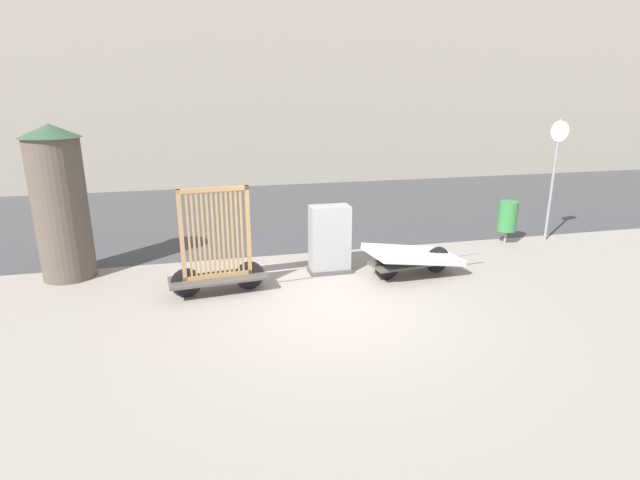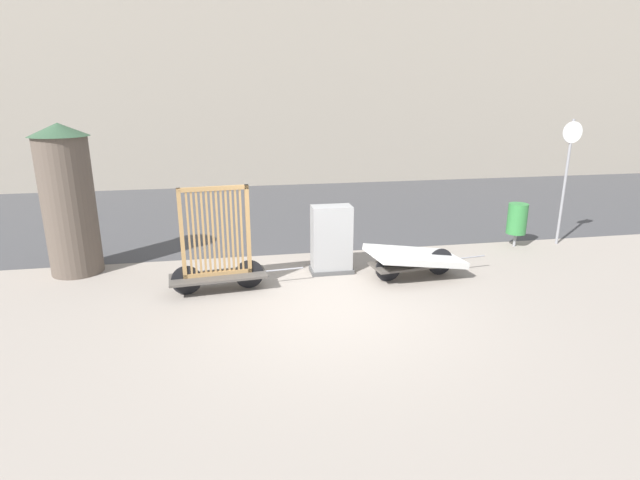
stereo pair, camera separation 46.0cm
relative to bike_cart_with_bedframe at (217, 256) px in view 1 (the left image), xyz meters
The scene contains 9 objects.
ground_plane 2.26m from the bike_cart_with_bedframe, 32.95° to the right, with size 60.00×60.00×0.00m, color gray.
road_strip 6.28m from the bike_cart_with_bedframe, 73.13° to the left, with size 56.00×8.27×0.01m.
building_facade 13.41m from the bike_cart_with_bedframe, 81.49° to the left, with size 48.00×4.00×12.29m.
bike_cart_with_bedframe is the anchor object (origin of this frame).
bike_cart_with_mattress 3.64m from the bike_cart_with_bedframe, ahead, with size 2.46×1.19×0.62m.
utility_cabinet 2.23m from the bike_cart_with_bedframe, 15.51° to the left, with size 0.82×0.46×1.32m.
trash_bin 6.75m from the bike_cart_with_bedframe, 12.71° to the left, with size 0.43×0.43×0.99m.
sign_post 7.87m from the bike_cart_with_bedframe, 10.94° to the left, with size 0.46×0.06×2.82m.
advertising_column 3.20m from the bike_cart_with_bedframe, 151.39° to the left, with size 1.06×1.06×2.85m.
Camera 1 is at (-1.99, -7.12, 3.40)m, focal length 28.00 mm.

